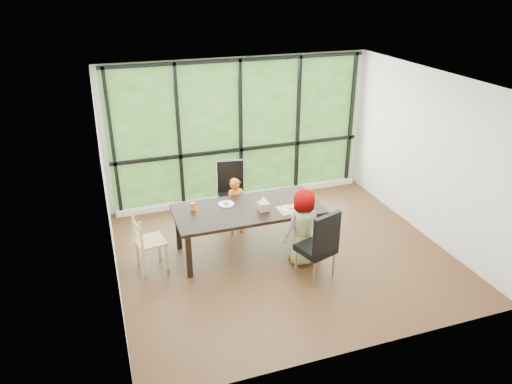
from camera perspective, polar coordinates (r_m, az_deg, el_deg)
ground at (r=7.62m, az=3.20°, el=-7.35°), size 5.00×5.00×0.00m
back_wall at (r=8.99m, az=-1.94°, el=7.31°), size 5.00×0.00×5.00m
foliage_backdrop at (r=8.97m, az=-1.90°, el=7.27°), size 4.80×0.02×2.65m
window_mullions at (r=8.94m, az=-1.83°, el=7.20°), size 4.80×0.06×2.65m
window_sill at (r=9.37m, az=-1.65°, el=-0.47°), size 4.80×0.12×0.10m
dining_table at (r=7.51m, az=-0.97°, el=-4.48°), size 2.28×1.12×0.75m
chair_window_leather at (r=8.32m, az=-2.89°, el=-0.18°), size 0.52×0.52×1.08m
chair_interior_leather at (r=6.86m, az=7.15°, el=-6.16°), size 0.58×0.58×1.08m
chair_end_beech at (r=7.22m, az=-12.46°, el=-5.75°), size 0.47×0.48×0.90m
child_toddler at (r=7.99m, az=-2.36°, el=-1.68°), size 0.38×0.27×0.98m
child_older at (r=7.14m, az=5.57°, el=-4.22°), size 0.64×0.47×1.20m
placemat at (r=7.32m, az=4.37°, el=-2.04°), size 0.44×0.32×0.01m
plate_far at (r=7.46m, az=-3.58°, el=-1.44°), size 0.25×0.25×0.02m
plate_near at (r=7.32m, az=4.08°, el=-1.98°), size 0.21×0.21×0.01m
orange_cup at (r=7.31m, az=-7.52°, el=-1.71°), size 0.08×0.08×0.12m
green_cup at (r=7.40m, az=6.60°, el=-1.29°), size 0.08×0.08×0.13m
white_mug at (r=7.70m, az=6.39°, el=-0.38°), size 0.08×0.08×0.09m
tissue_box at (r=7.24m, az=0.90°, el=-1.72°), size 0.15×0.15×0.13m
crepe_rolls_far at (r=7.44m, az=-3.58°, el=-1.27°), size 0.10×0.12×0.04m
crepe_rolls_near at (r=7.31m, az=4.09°, el=-1.81°), size 0.10×0.12×0.04m
straw_white at (r=7.27m, az=-7.57°, el=-1.01°), size 0.01×0.04×0.20m
straw_pink at (r=7.36m, az=6.63°, el=-0.57°), size 0.01×0.04×0.20m
tissue at (r=7.19m, az=0.91°, el=-0.86°), size 0.12×0.12×0.11m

